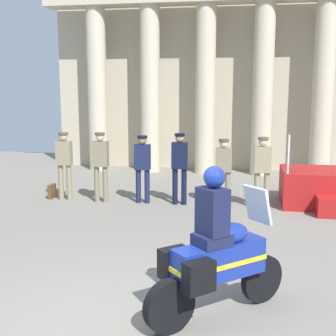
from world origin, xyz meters
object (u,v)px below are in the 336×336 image
at_px(officer_in_row_1, 101,161).
at_px(motorcycle_with_rider, 215,256).
at_px(officer_in_row_5, 262,167).
at_px(officer_in_row_2, 143,164).
at_px(officer_in_row_4, 223,167).
at_px(briefcase_on_ground, 52,191).
at_px(officer_in_row_3, 180,163).
at_px(officer_in_row_0, 64,160).

xyz_separation_m(officer_in_row_1, motorcycle_with_rider, (3.19, -5.37, -0.23)).
height_order(officer_in_row_1, officer_in_row_5, officer_in_row_1).
bearing_deg(officer_in_row_2, officer_in_row_1, 2.27).
xyz_separation_m(officer_in_row_4, briefcase_on_ground, (-4.38, 0.04, -0.77)).
distance_m(officer_in_row_2, briefcase_on_ground, 2.54).
relative_size(officer_in_row_4, briefcase_on_ground, 4.49).
relative_size(officer_in_row_3, officer_in_row_4, 1.07).
bearing_deg(officer_in_row_0, officer_in_row_3, 177.82).
bearing_deg(briefcase_on_ground, officer_in_row_5, -1.67).
bearing_deg(motorcycle_with_rider, briefcase_on_ground, 87.09).
xyz_separation_m(officer_in_row_3, officer_in_row_5, (1.95, -0.10, -0.02)).
bearing_deg(motorcycle_with_rider, officer_in_row_5, 40.11).
height_order(officer_in_row_0, officer_in_row_5, officer_in_row_0).
relative_size(officer_in_row_0, briefcase_on_ground, 4.76).
bearing_deg(motorcycle_with_rider, officer_in_row_3, 60.37).
bearing_deg(officer_in_row_2, motorcycle_with_rider, 108.26).
xyz_separation_m(officer_in_row_0, officer_in_row_4, (3.96, 0.07, -0.06)).
distance_m(officer_in_row_4, motorcycle_with_rider, 5.50).
bearing_deg(officer_in_row_0, motorcycle_with_rider, 124.17).
xyz_separation_m(officer_in_row_0, officer_in_row_3, (2.91, 0.06, 0.01)).
relative_size(officer_in_row_2, motorcycle_with_rider, 0.88).
distance_m(officer_in_row_2, officer_in_row_4, 1.96).
distance_m(officer_in_row_0, officer_in_row_2, 2.00).
xyz_separation_m(officer_in_row_1, briefcase_on_ground, (-1.38, 0.17, -0.84)).
distance_m(officer_in_row_0, officer_in_row_5, 4.86).
relative_size(officer_in_row_2, officer_in_row_4, 1.03).
height_order(officer_in_row_3, briefcase_on_ground, officer_in_row_3).
bearing_deg(officer_in_row_4, officer_in_row_0, -2.26).
xyz_separation_m(officer_in_row_3, briefcase_on_ground, (-3.33, 0.06, -0.84)).
height_order(officer_in_row_3, officer_in_row_5, officer_in_row_3).
bearing_deg(officer_in_row_1, officer_in_row_2, -177.73).
distance_m(officer_in_row_2, officer_in_row_3, 0.91).
distance_m(officer_in_row_1, officer_in_row_5, 3.90).
relative_size(officer_in_row_1, officer_in_row_5, 1.03).
bearing_deg(officer_in_row_5, officer_in_row_3, -6.16).
distance_m(motorcycle_with_rider, briefcase_on_ground, 7.21).
bearing_deg(officer_in_row_1, briefcase_on_ground, -10.25).
distance_m(officer_in_row_0, motorcycle_with_rider, 6.84).
relative_size(officer_in_row_5, motorcycle_with_rider, 0.89).
bearing_deg(motorcycle_with_rider, officer_in_row_2, 69.09).
distance_m(officer_in_row_3, officer_in_row_5, 1.95).
distance_m(officer_in_row_1, officer_in_row_2, 1.04).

